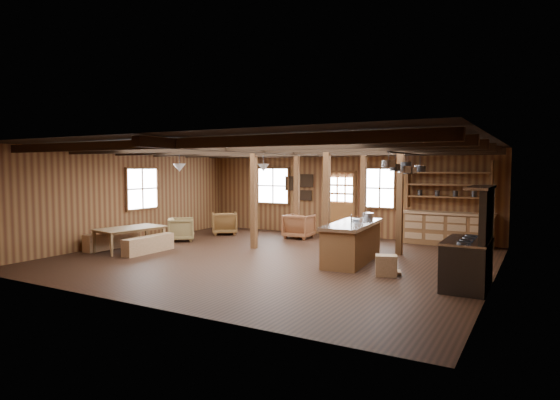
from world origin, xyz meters
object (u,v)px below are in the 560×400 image
Objects in this scene: dining_table at (131,239)px; armchair_b at (299,226)px; armchair_a at (224,223)px; kitchen_island at (352,242)px; commercial_range at (470,255)px; armchair_c at (181,229)px.

armchair_b reaches higher than dining_table.
armchair_a is 0.97× the size of armchair_b.
kitchen_island is 1.34× the size of commercial_range.
armchair_c is at bearing 35.56° from armchair_b.
dining_table is at bearing 137.75° from armchair_c.
armchair_a is (-5.39, 2.23, -0.10)m from kitchen_island.
armchair_c is (-0.32, -1.79, -0.02)m from armchair_a.
armchair_a is at bearing -51.12° from armchair_c.
dining_table is (-5.76, -1.53, -0.16)m from kitchen_island.
commercial_range is 1.07× the size of dining_table.
commercial_range reaches higher than armchair_a.
dining_table is 1.97m from armchair_c.
armchair_b is (-5.59, 3.92, -0.23)m from commercial_range.
dining_table is 3.78m from armchair_a.
dining_table is 2.15× the size of armchair_a.
armchair_a reaches higher than dining_table.
commercial_range is at bearing -78.47° from dining_table.
kitchen_island is at bearing 119.12° from armchair_a.
armchair_b is at bearing 131.26° from kitchen_island.
dining_table is 2.30× the size of armchair_c.
kitchen_island is 3.09× the size of armchair_a.
commercial_range is (2.79, -1.23, 0.14)m from kitchen_island.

